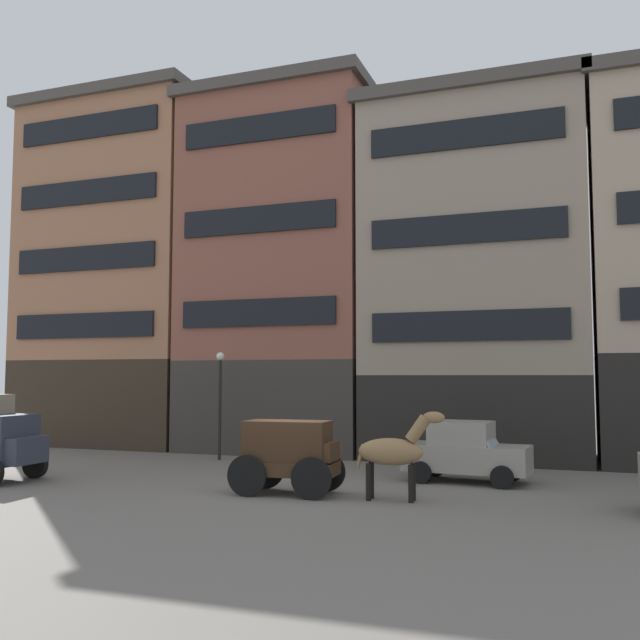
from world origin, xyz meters
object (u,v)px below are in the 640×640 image
cargo_wagon (289,451)px  sedan_dark (465,452)px  draft_horse (394,451)px  streetlamp_curbside (220,390)px

cargo_wagon → sedan_dark: size_ratio=0.78×
cargo_wagon → sedan_dark: cargo_wagon is taller
sedan_dark → cargo_wagon: bearing=-137.9°
draft_horse → streetlamp_curbside: (-8.44, 6.22, 1.40)m
streetlamp_curbside → cargo_wagon: bearing=-48.6°
cargo_wagon → draft_horse: (2.95, 0.00, 0.12)m
sedan_dark → streetlamp_curbside: bearing=165.9°
draft_horse → sedan_dark: (1.25, 3.80, -0.36)m
draft_horse → cargo_wagon: bearing=-179.9°
draft_horse → streetlamp_curbside: size_ratio=0.57×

